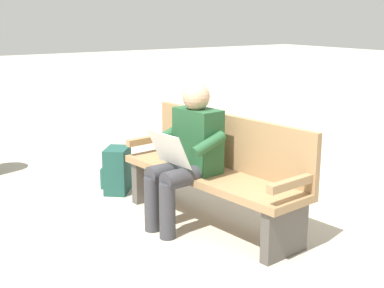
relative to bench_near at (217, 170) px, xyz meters
name	(u,v)px	position (x,y,z in m)	size (l,w,h in m)	color
ground_plane	(210,223)	(-0.01, 0.07, -0.46)	(40.00, 40.00, 0.00)	#B7AD99
bench_near	(217,170)	(0.00, 0.00, 0.00)	(1.84, 0.68, 0.90)	#9E7A51
person_seated	(187,152)	(0.07, 0.24, 0.17)	(0.60, 0.60, 1.18)	#23512D
backpack	(117,171)	(1.16, 0.36, -0.24)	(0.37, 0.36, 0.45)	#1E4C42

